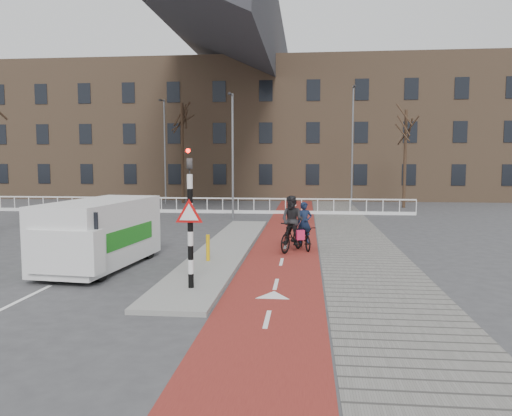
# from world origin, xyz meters

# --- Properties ---
(ground) EXTENTS (120.00, 120.00, 0.00)m
(ground) POSITION_xyz_m (0.00, 0.00, 0.00)
(ground) COLOR #38383A
(ground) RESTS_ON ground
(bike_lane) EXTENTS (2.50, 60.00, 0.01)m
(bike_lane) POSITION_xyz_m (1.50, 10.00, 0.01)
(bike_lane) COLOR maroon
(bike_lane) RESTS_ON ground
(sidewalk) EXTENTS (3.00, 60.00, 0.01)m
(sidewalk) POSITION_xyz_m (4.30, 10.00, 0.01)
(sidewalk) COLOR slate
(sidewalk) RESTS_ON ground
(curb_island) EXTENTS (1.80, 16.00, 0.12)m
(curb_island) POSITION_xyz_m (-0.70, 4.00, 0.06)
(curb_island) COLOR gray
(curb_island) RESTS_ON ground
(traffic_signal) EXTENTS (0.80, 0.80, 3.68)m
(traffic_signal) POSITION_xyz_m (-0.60, -2.02, 1.99)
(traffic_signal) COLOR black
(traffic_signal) RESTS_ON curb_island
(bollard) EXTENTS (0.12, 0.12, 0.85)m
(bollard) POSITION_xyz_m (-0.84, 1.41, 0.54)
(bollard) COLOR #DDA60C
(bollard) RESTS_ON curb_island
(cyclist_near) EXTENTS (1.01, 1.78, 1.78)m
(cyclist_near) POSITION_xyz_m (2.24, 4.46, 0.61)
(cyclist_near) COLOR black
(cyclist_near) RESTS_ON bike_lane
(cyclist_far) EXTENTS (1.24, 1.98, 2.05)m
(cyclist_far) POSITION_xyz_m (1.79, 3.96, 0.86)
(cyclist_far) COLOR black
(cyclist_far) RESTS_ON bike_lane
(van) EXTENTS (2.42, 5.06, 2.11)m
(van) POSITION_xyz_m (-4.08, 0.59, 1.11)
(van) COLOR silver
(van) RESTS_ON ground
(railing) EXTENTS (28.00, 0.10, 0.99)m
(railing) POSITION_xyz_m (-5.00, 17.00, 0.31)
(railing) COLOR silver
(railing) RESTS_ON ground
(townhouse_row) EXTENTS (46.00, 10.00, 15.90)m
(townhouse_row) POSITION_xyz_m (-3.00, 32.00, 7.81)
(townhouse_row) COLOR #7F6047
(townhouse_row) RESTS_ON ground
(tree_mid) EXTENTS (0.24, 0.24, 7.81)m
(tree_mid) POSITION_xyz_m (-7.42, 24.35, 3.90)
(tree_mid) COLOR black
(tree_mid) RESTS_ON ground
(tree_right) EXTENTS (0.22, 0.22, 6.89)m
(tree_right) POSITION_xyz_m (9.21, 22.04, 3.44)
(tree_right) COLOR black
(tree_right) RESTS_ON ground
(streetlight_near) EXTENTS (0.12, 0.12, 7.09)m
(streetlight_near) POSITION_xyz_m (-1.89, 13.98, 3.54)
(streetlight_near) COLOR slate
(streetlight_near) RESTS_ON ground
(streetlight_left) EXTENTS (0.12, 0.12, 7.95)m
(streetlight_left) POSITION_xyz_m (-8.57, 23.46, 3.98)
(streetlight_left) COLOR slate
(streetlight_left) RESTS_ON ground
(streetlight_right) EXTENTS (0.12, 0.12, 8.62)m
(streetlight_right) POSITION_xyz_m (5.56, 22.39, 4.31)
(streetlight_right) COLOR slate
(streetlight_right) RESTS_ON ground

